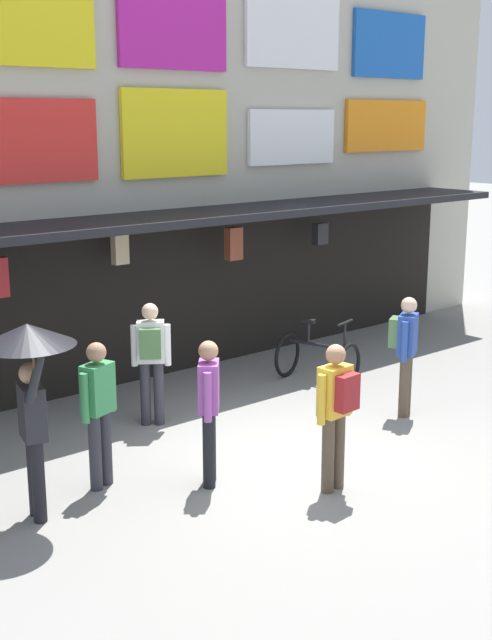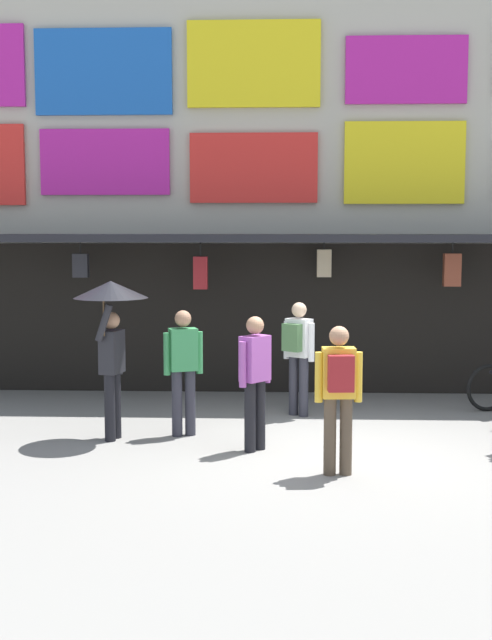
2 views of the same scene
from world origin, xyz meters
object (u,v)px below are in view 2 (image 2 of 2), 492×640
at_px(pedestrian_in_purple, 298,350).
at_px(pedestrian_in_white, 183,365).
at_px(pedestrian_in_blue, 255,375).
at_px(pedestrian_with_umbrella, 111,315).
at_px(pedestrian_in_red, 339,389).

bearing_deg(pedestrian_in_purple, pedestrian_in_white, -140.68).
height_order(pedestrian_in_purple, pedestrian_in_white, same).
relative_size(pedestrian_in_purple, pedestrian_in_blue, 1.00).
bearing_deg(pedestrian_with_umbrella, pedestrian_in_purple, 31.71).
height_order(pedestrian_in_purple, pedestrian_in_blue, same).
relative_size(pedestrian_in_red, pedestrian_in_white, 1.00).
bearing_deg(pedestrian_in_red, pedestrian_with_umbrella, 151.92).
height_order(pedestrian_with_umbrella, pedestrian_in_white, pedestrian_with_umbrella).
bearing_deg(pedestrian_in_purple, pedestrian_in_red, -82.59).
xyz_separation_m(pedestrian_in_purple, pedestrian_in_white, (-1.54, -1.26, -0.04)).
height_order(pedestrian_in_purple, pedestrian_in_red, same).
xyz_separation_m(pedestrian_in_purple, pedestrian_in_red, (0.39, -3.02, 0.00)).
relative_size(pedestrian_with_umbrella, pedestrian_in_red, 1.24).
bearing_deg(pedestrian_in_purple, pedestrian_with_umbrella, -148.29).
xyz_separation_m(pedestrian_in_blue, pedestrian_in_white, (-0.97, 0.73, 0.00)).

